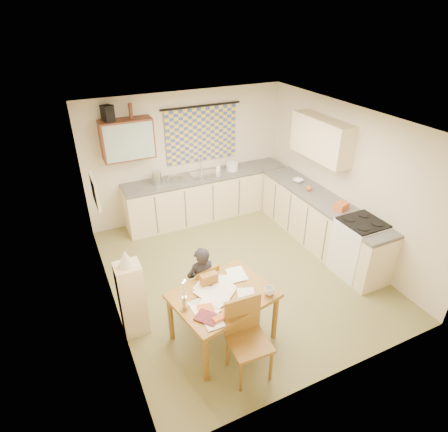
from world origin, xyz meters
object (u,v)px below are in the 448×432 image
counter_right (320,221)px  person (202,283)px  stove (358,247)px  shelf_stand (132,299)px  counter_back (207,196)px  chair_far (202,297)px  dining_table (223,316)px

counter_right → person: (-2.61, -0.78, 0.11)m
stove → shelf_stand: size_ratio=0.90×
counter_back → shelf_stand: 3.26m
person → shelf_stand: size_ratio=1.05×
counter_back → shelf_stand: bearing=-130.4°
counter_back → chair_far: size_ratio=4.03×
stove → chair_far: 2.61m
person → shelf_stand: bearing=-8.2°
counter_right → chair_far: 2.70m
counter_right → stove: (0.00, -0.96, 0.03)m
stove → shelf_stand: 3.55m
chair_far → person: 0.32m
counter_back → chair_far: (-1.16, -2.53, -0.20)m
counter_back → chair_far: bearing=-114.6°
dining_table → stove: bearing=-3.9°
stove → shelf_stand: bearing=175.3°
counter_right → stove: bearing=-90.0°
person → shelf_stand: (-0.93, 0.12, -0.03)m
counter_back → dining_table: (-1.11, -3.12, -0.07)m
stove → person: size_ratio=0.85×
stove → shelf_stand: shelf_stand is taller
person → counter_right: bearing=-164.2°
counter_right → chair_far: size_ratio=3.60×
counter_right → stove: stove is taller
stove → chair_far: (-2.59, 0.23, -0.23)m
counter_back → shelf_stand: (-2.11, -2.48, 0.08)m
chair_far → stove: bearing=160.6°
counter_right → chair_far: counter_right is taller
counter_right → shelf_stand: (-3.54, -0.66, 0.08)m
chair_far → person: size_ratio=0.73×
counter_back → counter_right: size_ratio=1.12×
counter_right → dining_table: 2.86m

